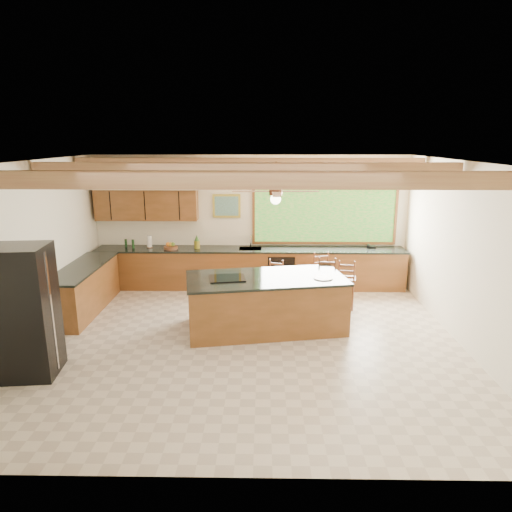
{
  "coord_description": "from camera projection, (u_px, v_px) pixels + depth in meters",
  "views": [
    {
      "loc": [
        0.3,
        -7.17,
        3.35
      ],
      "look_at": [
        0.16,
        0.8,
        1.29
      ],
      "focal_mm": 32.0,
      "sensor_mm": 36.0,
      "label": 1
    }
  ],
  "objects": [
    {
      "name": "ground",
      "position": [
        246.0,
        341.0,
        7.79
      ],
      "size": [
        7.2,
        7.2,
        0.0
      ],
      "primitive_type": "plane",
      "color": "beige",
      "rests_on": "ground"
    },
    {
      "name": "room_shell",
      "position": [
        237.0,
        206.0,
        7.87
      ],
      "size": [
        7.27,
        6.54,
        3.02
      ],
      "color": "white",
      "rests_on": "ground"
    },
    {
      "name": "counter_run",
      "position": [
        213.0,
        272.0,
        10.12
      ],
      "size": [
        7.12,
        3.1,
        1.24
      ],
      "color": "brown",
      "rests_on": "ground"
    },
    {
      "name": "island",
      "position": [
        266.0,
        303.0,
        8.19
      ],
      "size": [
        2.97,
        1.77,
        0.99
      ],
      "rotation": [
        0.0,
        0.0,
        0.17
      ],
      "color": "brown",
      "rests_on": "ground"
    },
    {
      "name": "refrigerator",
      "position": [
        26.0,
        312.0,
        6.47
      ],
      "size": [
        0.82,
        0.8,
        1.92
      ],
      "rotation": [
        0.0,
        0.0,
        0.1
      ],
      "color": "black",
      "rests_on": "ground"
    },
    {
      "name": "bar_stool_a",
      "position": [
        279.0,
        277.0,
        9.4
      ],
      "size": [
        0.45,
        0.45,
        0.98
      ],
      "rotation": [
        0.0,
        0.0,
        -0.37
      ],
      "color": "brown",
      "rests_on": "ground"
    },
    {
      "name": "bar_stool_b",
      "position": [
        318.0,
        272.0,
        9.54
      ],
      "size": [
        0.49,
        0.49,
        1.09
      ],
      "rotation": [
        0.0,
        0.0,
        0.3
      ],
      "color": "brown",
      "rests_on": "ground"
    },
    {
      "name": "bar_stool_c",
      "position": [
        327.0,
        278.0,
        9.09
      ],
      "size": [
        0.44,
        0.44,
        1.1
      ],
      "rotation": [
        0.0,
        0.0,
        -0.14
      ],
      "color": "brown",
      "rests_on": "ground"
    },
    {
      "name": "bar_stool_d",
      "position": [
        347.0,
        280.0,
        9.1
      ],
      "size": [
        0.43,
        0.43,
        1.03
      ],
      "rotation": [
        0.0,
        0.0,
        -0.18
      ],
      "color": "brown",
      "rests_on": "ground"
    }
  ]
}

